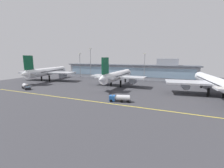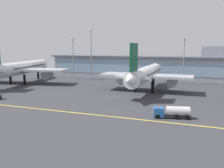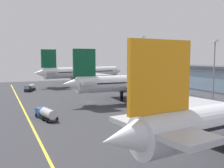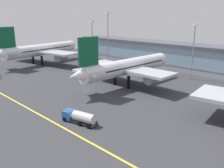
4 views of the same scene
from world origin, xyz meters
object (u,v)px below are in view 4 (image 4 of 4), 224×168
(apron_light_mast_centre, at_px, (108,31))
(fuel_tanker_truck, at_px, (79,117))
(apron_light_mast_west, at_px, (92,35))
(airliner_near_left, at_px, (42,50))
(airliner_near_right, at_px, (127,67))
(apron_light_mast_east, at_px, (194,43))

(apron_light_mast_centre, bearing_deg, fuel_tanker_truck, -49.71)
(apron_light_mast_west, relative_size, apron_light_mast_centre, 0.84)
(apron_light_mast_centre, bearing_deg, airliner_near_left, -136.76)
(airliner_near_left, height_order, airliner_near_right, airliner_near_left)
(airliner_near_left, xyz_separation_m, fuel_tanker_truck, (72.50, -31.86, -5.64))
(fuel_tanker_truck, height_order, apron_light_mast_west, apron_light_mast_west)
(apron_light_mast_centre, bearing_deg, apron_light_mast_east, 1.07)
(apron_light_mast_west, bearing_deg, apron_light_mast_centre, 16.14)
(airliner_near_left, xyz_separation_m, apron_light_mast_west, (16.19, 21.16, 7.31))
(fuel_tanker_truck, height_order, apron_light_mast_east, apron_light_mast_east)
(airliner_near_right, height_order, fuel_tanker_truck, airliner_near_right)
(airliner_near_left, height_order, apron_light_mast_centre, apron_light_mast_centre)
(airliner_near_left, distance_m, apron_light_mast_east, 76.04)
(apron_light_mast_centre, bearing_deg, apron_light_mast_west, -163.86)
(airliner_near_right, distance_m, apron_light_mast_west, 48.46)
(airliner_near_right, xyz_separation_m, fuel_tanker_truck, (13.21, -32.26, -5.19))
(airliner_near_right, distance_m, apron_light_mast_centre, 42.47)
(airliner_near_right, bearing_deg, airliner_near_left, 90.91)
(airliner_near_right, relative_size, fuel_tanker_truck, 5.33)
(apron_light_mast_west, height_order, apron_light_mast_east, apron_light_mast_west)
(apron_light_mast_east, bearing_deg, apron_light_mast_centre, -178.93)
(apron_light_mast_centre, height_order, apron_light_mast_east, apron_light_mast_centre)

